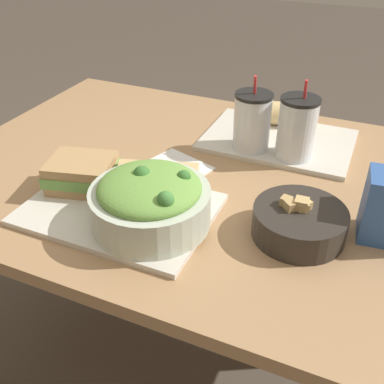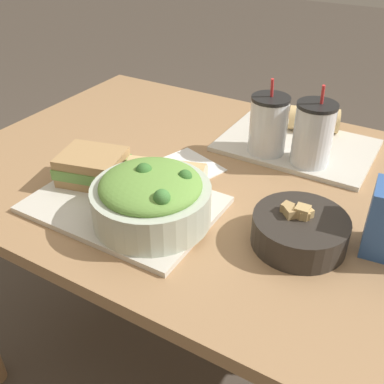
# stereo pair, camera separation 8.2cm
# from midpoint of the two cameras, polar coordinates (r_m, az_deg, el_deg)

# --- Properties ---
(ground_plane) EXTENTS (12.00, 12.00, 0.00)m
(ground_plane) POSITION_cam_midpoint_polar(r_m,az_deg,el_deg) (1.54, 6.14, -22.35)
(ground_plane) COLOR #4C4238
(dining_table) EXTENTS (1.37, 0.86, 0.73)m
(dining_table) POSITION_cam_midpoint_polar(r_m,az_deg,el_deg) (1.08, 8.14, -3.02)
(dining_table) COLOR #A37A51
(dining_table) RESTS_ON ground_plane
(tray_near) EXTENTS (0.37, 0.26, 0.01)m
(tray_near) POSITION_cam_midpoint_polar(r_m,az_deg,el_deg) (0.93, -6.11, -1.67)
(tray_near) COLOR beige
(tray_near) RESTS_ON dining_table
(tray_far) EXTENTS (0.37, 0.26, 0.01)m
(tray_far) POSITION_cam_midpoint_polar(r_m,az_deg,el_deg) (1.19, 15.06, 5.68)
(tray_far) COLOR beige
(tray_far) RESTS_ON dining_table
(salad_bowl) EXTENTS (0.23, 0.23, 0.11)m
(salad_bowl) POSITION_cam_midpoint_polar(r_m,az_deg,el_deg) (0.85, -2.44, -0.73)
(salad_bowl) COLOR beige
(salad_bowl) RESTS_ON tray_near
(soup_bowl) EXTENTS (0.17, 0.17, 0.08)m
(soup_bowl) POSITION_cam_midpoint_polar(r_m,az_deg,el_deg) (0.85, 16.24, -4.70)
(soup_bowl) COLOR #2D2823
(soup_bowl) RESTS_ON dining_table
(sandwich_near) EXTENTS (0.16, 0.14, 0.06)m
(sandwich_near) POSITION_cam_midpoint_polar(r_m,az_deg,el_deg) (1.00, -10.22, 3.11)
(sandwich_near) COLOR tan
(sandwich_near) RESTS_ON tray_near
(baguette_near) EXTENTS (0.18, 0.11, 0.06)m
(baguette_near) POSITION_cam_midpoint_polar(r_m,az_deg,el_deg) (0.96, -0.67, 2.23)
(baguette_near) COLOR tan
(baguette_near) RESTS_ON tray_near
(baguette_far) EXTENTS (0.14, 0.10, 0.06)m
(baguette_far) POSITION_cam_midpoint_polar(r_m,az_deg,el_deg) (1.26, 17.17, 8.77)
(baguette_far) COLOR tan
(baguette_far) RESTS_ON tray_far
(drink_cup_dark) EXTENTS (0.09, 0.09, 0.19)m
(drink_cup_dark) POSITION_cam_midpoint_polar(r_m,az_deg,el_deg) (1.10, 11.57, 8.14)
(drink_cup_dark) COLOR silver
(drink_cup_dark) RESTS_ON tray_far
(drink_cup_red) EXTENTS (0.09, 0.09, 0.19)m
(drink_cup_red) POSITION_cam_midpoint_polar(r_m,az_deg,el_deg) (1.08, 17.23, 6.79)
(drink_cup_red) COLOR silver
(drink_cup_red) RESTS_ON tray_far
(napkin_folded) EXTENTS (0.17, 0.14, 0.00)m
(napkin_folded) POSITION_cam_midpoint_polar(r_m,az_deg,el_deg) (1.07, 2.09, 3.36)
(napkin_folded) COLOR white
(napkin_folded) RESTS_ON dining_table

